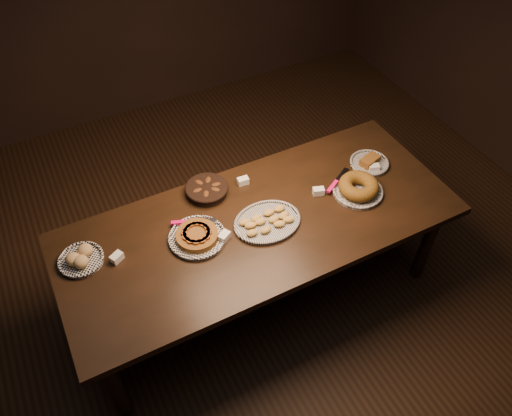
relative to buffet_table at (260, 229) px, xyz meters
name	(u,v)px	position (x,y,z in m)	size (l,w,h in m)	color
ground	(260,292)	(0.00, 0.00, -0.68)	(5.00, 5.00, 0.00)	black
buffet_table	(260,229)	(0.00, 0.00, 0.00)	(2.40, 1.00, 0.75)	black
apple_tart_plate	(197,236)	(-0.39, 0.05, 0.10)	(0.34, 0.34, 0.06)	white
madeleine_platter	(267,222)	(0.03, -0.03, 0.09)	(0.41, 0.33, 0.05)	black
bundt_cake_plate	(358,188)	(0.65, -0.07, 0.12)	(0.34, 0.37, 0.10)	black
croissant_basket	(207,189)	(-0.19, 0.36, 0.11)	(0.32, 0.32, 0.07)	black
bread_roll_plate	(80,259)	(-1.02, 0.19, 0.10)	(0.25, 0.25, 0.08)	white
loaf_plate	(369,162)	(0.88, 0.11, 0.09)	(0.26, 0.26, 0.06)	black
tent_cards	(260,205)	(0.05, 0.10, 0.10)	(1.79, 0.43, 0.04)	white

